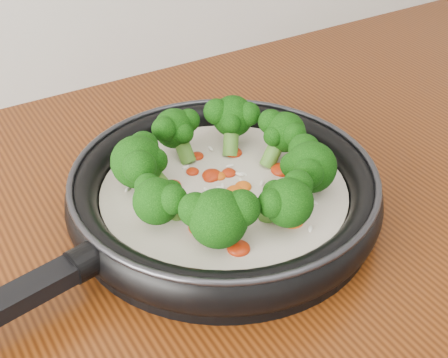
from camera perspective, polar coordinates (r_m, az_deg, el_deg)
skillet at (r=0.70m, az=-0.17°, el=-1.03°), size 0.58×0.41×0.10m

